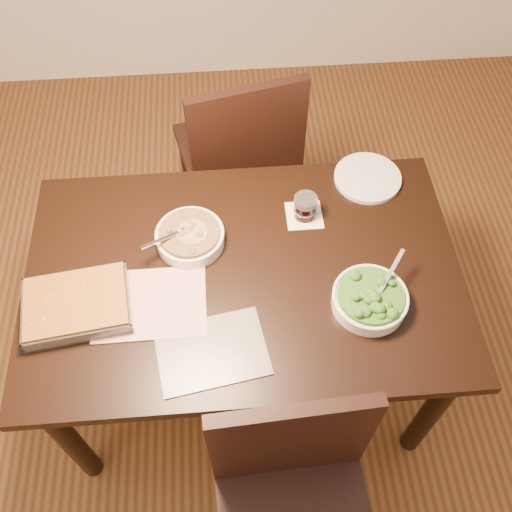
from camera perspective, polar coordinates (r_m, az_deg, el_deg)
The scene contains 12 objects.
ground at distance 2.49m, azimuth -0.93°, elevation -11.00°, with size 4.00×4.00×0.00m, color #4A2915.
table at distance 1.91m, azimuth -1.19°, elevation -3.12°, with size 1.40×0.90×0.75m.
magazine_a at distance 1.79m, azimuth -10.55°, elevation -4.68°, with size 0.34×0.25×0.01m, color #A12E44.
magazine_b at distance 1.69m, azimuth -4.43°, elevation -9.45°, with size 0.32×0.23×0.01m, color #27272F.
coaster at distance 1.97m, azimuth 4.83°, elevation 4.07°, with size 0.12×0.12×0.00m, color white.
stew_bowl at distance 1.88m, azimuth -6.62°, elevation 1.97°, with size 0.23×0.23×0.09m.
broccoli_bowl at distance 1.77m, azimuth 11.32°, elevation -4.21°, with size 0.23×0.24×0.09m.
baking_dish at distance 1.81m, azimuth -17.46°, elevation -4.71°, with size 0.35×0.27×0.06m.
wine_tumbler at distance 1.93m, azimuth 4.93°, elevation 4.95°, with size 0.08×0.08×0.09m.
dinner_plate at distance 2.10m, azimuth 11.09°, elevation 7.68°, with size 0.24×0.24×0.02m, color silver.
chair_near at distance 1.79m, azimuth 3.87°, elevation -23.22°, with size 0.47×0.47×0.95m.
chair_far at distance 2.45m, azimuth -1.57°, elevation 10.22°, with size 0.55×0.55×0.98m.
Camera 1 is at (-0.04, -1.00, 2.28)m, focal length 40.00 mm.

